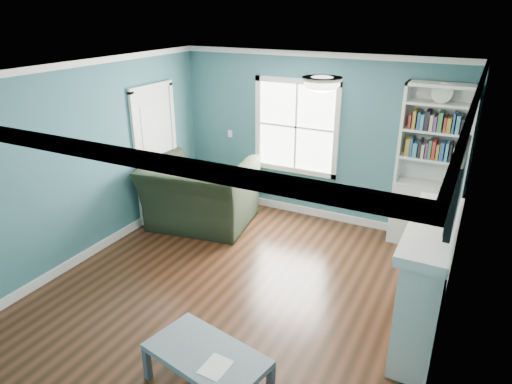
% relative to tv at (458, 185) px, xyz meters
% --- Properties ---
extents(floor, '(5.00, 5.00, 0.00)m').
position_rel_tv_xyz_m(floor, '(-2.20, -0.20, -1.72)').
color(floor, black).
rests_on(floor, ground).
extents(room_walls, '(5.00, 5.00, 5.00)m').
position_rel_tv_xyz_m(room_walls, '(-2.20, -0.20, -0.14)').
color(room_walls, '#33676E').
rests_on(room_walls, ground).
extents(trim, '(4.50, 5.00, 2.60)m').
position_rel_tv_xyz_m(trim, '(-2.20, -0.20, -0.49)').
color(trim, white).
rests_on(trim, ground).
extents(window, '(1.40, 0.06, 1.50)m').
position_rel_tv_xyz_m(window, '(-2.50, 2.29, -0.27)').
color(window, white).
rests_on(window, room_walls).
extents(bookshelf, '(0.90, 0.35, 2.31)m').
position_rel_tv_xyz_m(bookshelf, '(-0.43, 2.10, -0.80)').
color(bookshelf, silver).
rests_on(bookshelf, ground).
extents(fireplace, '(0.44, 1.58, 1.30)m').
position_rel_tv_xyz_m(fireplace, '(-0.12, 0.00, -1.09)').
color(fireplace, black).
rests_on(fireplace, ground).
extents(tv, '(0.06, 1.10, 0.65)m').
position_rel_tv_xyz_m(tv, '(0.00, 0.00, 0.00)').
color(tv, black).
rests_on(tv, fireplace).
extents(door, '(0.12, 0.98, 2.17)m').
position_rel_tv_xyz_m(door, '(-4.42, 1.20, -0.65)').
color(door, silver).
rests_on(door, ground).
extents(ceiling_fixture, '(0.38, 0.38, 0.15)m').
position_rel_tv_xyz_m(ceiling_fixture, '(-1.30, -0.10, 0.82)').
color(ceiling_fixture, white).
rests_on(ceiling_fixture, room_walls).
extents(light_switch, '(0.08, 0.01, 0.12)m').
position_rel_tv_xyz_m(light_switch, '(-3.70, 2.28, -0.52)').
color(light_switch, white).
rests_on(light_switch, room_walls).
extents(recliner, '(1.71, 1.25, 1.37)m').
position_rel_tv_xyz_m(recliner, '(-3.61, 1.18, -1.04)').
color(recliner, '#222C1B').
rests_on(recliner, ground).
extents(coffee_table, '(1.18, 0.79, 0.39)m').
position_rel_tv_xyz_m(coffee_table, '(-1.71, -1.60, -1.38)').
color(coffee_table, '#474B55').
rests_on(coffee_table, ground).
extents(paper_sheet, '(0.22, 0.28, 0.00)m').
position_rel_tv_xyz_m(paper_sheet, '(-1.55, -1.71, -1.33)').
color(paper_sheet, white).
rests_on(paper_sheet, coffee_table).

